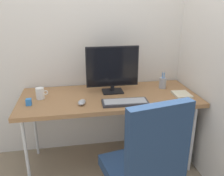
{
  "coord_description": "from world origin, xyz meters",
  "views": [
    {
      "loc": [
        -0.33,
        -2.07,
        1.58
      ],
      "look_at": [
        0.01,
        -0.07,
        0.85
      ],
      "focal_mm": 37.82,
      "sensor_mm": 36.0,
      "label": 1
    }
  ],
  "objects_px": {
    "mouse": "(82,102)",
    "desk_clamp_accessory": "(29,102)",
    "coffee_mug": "(40,93)",
    "monitor": "(112,68)",
    "office_chair": "(146,165)",
    "notebook": "(182,94)",
    "pen_holder": "(163,83)",
    "keyboard": "(125,102)",
    "filing_cabinet": "(163,132)"
  },
  "relations": [
    {
      "from": "filing_cabinet",
      "to": "mouse",
      "type": "relative_size",
      "value": 5.36
    },
    {
      "from": "pen_holder",
      "to": "filing_cabinet",
      "type": "bearing_deg",
      "value": -87.37
    },
    {
      "from": "monitor",
      "to": "pen_holder",
      "type": "xyz_separation_m",
      "value": [
        0.53,
        0.02,
        -0.18
      ]
    },
    {
      "from": "coffee_mug",
      "to": "monitor",
      "type": "bearing_deg",
      "value": 5.77
    },
    {
      "from": "office_chair",
      "to": "notebook",
      "type": "distance_m",
      "value": 0.9
    },
    {
      "from": "office_chair",
      "to": "notebook",
      "type": "relative_size",
      "value": 5.72
    },
    {
      "from": "mouse",
      "to": "desk_clamp_accessory",
      "type": "height_order",
      "value": "desk_clamp_accessory"
    },
    {
      "from": "filing_cabinet",
      "to": "coffee_mug",
      "type": "distance_m",
      "value": 1.32
    },
    {
      "from": "office_chair",
      "to": "keyboard",
      "type": "distance_m",
      "value": 0.62
    },
    {
      "from": "coffee_mug",
      "to": "desk_clamp_accessory",
      "type": "distance_m",
      "value": 0.16
    },
    {
      "from": "office_chair",
      "to": "pen_holder",
      "type": "height_order",
      "value": "office_chair"
    },
    {
      "from": "coffee_mug",
      "to": "desk_clamp_accessory",
      "type": "xyz_separation_m",
      "value": [
        -0.08,
        -0.13,
        -0.02
      ]
    },
    {
      "from": "filing_cabinet",
      "to": "coffee_mug",
      "type": "bearing_deg",
      "value": 178.75
    },
    {
      "from": "monitor",
      "to": "keyboard",
      "type": "distance_m",
      "value": 0.39
    },
    {
      "from": "filing_cabinet",
      "to": "mouse",
      "type": "xyz_separation_m",
      "value": [
        -0.85,
        -0.17,
        0.48
      ]
    },
    {
      "from": "pen_holder",
      "to": "coffee_mug",
      "type": "height_order",
      "value": "pen_holder"
    },
    {
      "from": "keyboard",
      "to": "desk_clamp_accessory",
      "type": "distance_m",
      "value": 0.83
    },
    {
      "from": "monitor",
      "to": "mouse",
      "type": "height_order",
      "value": "monitor"
    },
    {
      "from": "mouse",
      "to": "coffee_mug",
      "type": "distance_m",
      "value": 0.42
    },
    {
      "from": "office_chair",
      "to": "monitor",
      "type": "height_order",
      "value": "monitor"
    },
    {
      "from": "pen_holder",
      "to": "notebook",
      "type": "xyz_separation_m",
      "value": [
        0.11,
        -0.23,
        -0.05
      ]
    },
    {
      "from": "mouse",
      "to": "office_chair",
      "type": "bearing_deg",
      "value": -40.76
    },
    {
      "from": "office_chair",
      "to": "desk_clamp_accessory",
      "type": "relative_size",
      "value": 17.99
    },
    {
      "from": "monitor",
      "to": "desk_clamp_accessory",
      "type": "distance_m",
      "value": 0.82
    },
    {
      "from": "keyboard",
      "to": "notebook",
      "type": "height_order",
      "value": "keyboard"
    },
    {
      "from": "notebook",
      "to": "coffee_mug",
      "type": "relative_size",
      "value": 1.65
    },
    {
      "from": "desk_clamp_accessory",
      "to": "filing_cabinet",
      "type": "bearing_deg",
      "value": 4.74
    },
    {
      "from": "office_chair",
      "to": "notebook",
      "type": "height_order",
      "value": "office_chair"
    },
    {
      "from": "filing_cabinet",
      "to": "desk_clamp_accessory",
      "type": "xyz_separation_m",
      "value": [
        -1.3,
        -0.11,
        0.49
      ]
    },
    {
      "from": "mouse",
      "to": "desk_clamp_accessory",
      "type": "bearing_deg",
      "value": -170.88
    },
    {
      "from": "pen_holder",
      "to": "desk_clamp_accessory",
      "type": "xyz_separation_m",
      "value": [
        -1.3,
        -0.22,
        -0.03
      ]
    },
    {
      "from": "filing_cabinet",
      "to": "mouse",
      "type": "bearing_deg",
      "value": -168.77
    },
    {
      "from": "coffee_mug",
      "to": "filing_cabinet",
      "type": "bearing_deg",
      "value": -1.25
    },
    {
      "from": "office_chair",
      "to": "mouse",
      "type": "height_order",
      "value": "office_chair"
    },
    {
      "from": "notebook",
      "to": "filing_cabinet",
      "type": "bearing_deg",
      "value": 132.09
    },
    {
      "from": "monitor",
      "to": "desk_clamp_accessory",
      "type": "xyz_separation_m",
      "value": [
        -0.77,
        -0.2,
        -0.21
      ]
    },
    {
      "from": "mouse",
      "to": "keyboard",
      "type": "bearing_deg",
      "value": 9.46
    },
    {
      "from": "pen_holder",
      "to": "mouse",
      "type": "bearing_deg",
      "value": -161.66
    },
    {
      "from": "keyboard",
      "to": "mouse",
      "type": "xyz_separation_m",
      "value": [
        -0.38,
        0.05,
        0.01
      ]
    },
    {
      "from": "office_chair",
      "to": "mouse",
      "type": "relative_size",
      "value": 9.58
    },
    {
      "from": "mouse",
      "to": "desk_clamp_accessory",
      "type": "xyz_separation_m",
      "value": [
        -0.45,
        0.06,
        0.01
      ]
    },
    {
      "from": "monitor",
      "to": "mouse",
      "type": "xyz_separation_m",
      "value": [
        -0.32,
        -0.27,
        -0.22
      ]
    },
    {
      "from": "notebook",
      "to": "coffee_mug",
      "type": "height_order",
      "value": "coffee_mug"
    },
    {
      "from": "office_chair",
      "to": "coffee_mug",
      "type": "bearing_deg",
      "value": 132.99
    },
    {
      "from": "monitor",
      "to": "desk_clamp_accessory",
      "type": "height_order",
      "value": "monitor"
    },
    {
      "from": "keyboard",
      "to": "desk_clamp_accessory",
      "type": "height_order",
      "value": "desk_clamp_accessory"
    },
    {
      "from": "office_chair",
      "to": "monitor",
      "type": "distance_m",
      "value": 1.0
    },
    {
      "from": "office_chair",
      "to": "notebook",
      "type": "xyz_separation_m",
      "value": [
        0.56,
        0.67,
        0.22
      ]
    },
    {
      "from": "filing_cabinet",
      "to": "monitor",
      "type": "distance_m",
      "value": 0.88
    },
    {
      "from": "coffee_mug",
      "to": "desk_clamp_accessory",
      "type": "relative_size",
      "value": 1.91
    }
  ]
}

